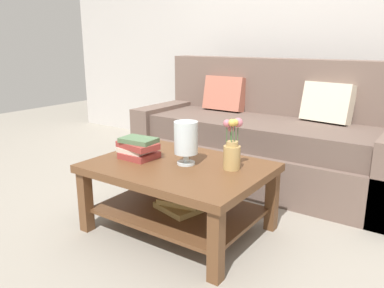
{
  "coord_description": "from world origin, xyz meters",
  "views": [
    {
      "loc": [
        1.4,
        -2.25,
        1.22
      ],
      "look_at": [
        0.0,
        -0.24,
        0.55
      ],
      "focal_mm": 35.98,
      "sensor_mm": 36.0,
      "label": 1
    }
  ],
  "objects_px": {
    "couch": "(266,140)",
    "flower_pitcher": "(232,149)",
    "book_stack_main": "(138,148)",
    "coffee_table": "(179,183)",
    "glass_hurricane_vase": "(186,139)"
  },
  "relations": [
    {
      "from": "book_stack_main",
      "to": "flower_pitcher",
      "type": "relative_size",
      "value": 0.93
    },
    {
      "from": "coffee_table",
      "to": "book_stack_main",
      "type": "xyz_separation_m",
      "value": [
        -0.3,
        -0.04,
        0.2
      ]
    },
    {
      "from": "coffee_table",
      "to": "glass_hurricane_vase",
      "type": "distance_m",
      "value": 0.3
    },
    {
      "from": "couch",
      "to": "book_stack_main",
      "type": "relative_size",
      "value": 7.78
    },
    {
      "from": "couch",
      "to": "flower_pitcher",
      "type": "distance_m",
      "value": 1.15
    },
    {
      "from": "book_stack_main",
      "to": "couch",
      "type": "bearing_deg",
      "value": 73.57
    },
    {
      "from": "book_stack_main",
      "to": "flower_pitcher",
      "type": "bearing_deg",
      "value": 13.97
    },
    {
      "from": "coffee_table",
      "to": "flower_pitcher",
      "type": "relative_size",
      "value": 3.49
    },
    {
      "from": "couch",
      "to": "coffee_table",
      "type": "bearing_deg",
      "value": -93.08
    },
    {
      "from": "couch",
      "to": "coffee_table",
      "type": "relative_size",
      "value": 2.07
    },
    {
      "from": "couch",
      "to": "flower_pitcher",
      "type": "xyz_separation_m",
      "value": [
        0.26,
        -1.1,
        0.22
      ]
    },
    {
      "from": "flower_pitcher",
      "to": "glass_hurricane_vase",
      "type": "bearing_deg",
      "value": -163.99
    },
    {
      "from": "couch",
      "to": "book_stack_main",
      "type": "xyz_separation_m",
      "value": [
        -0.37,
        -1.25,
        0.16
      ]
    },
    {
      "from": "couch",
      "to": "coffee_table",
      "type": "height_order",
      "value": "couch"
    },
    {
      "from": "book_stack_main",
      "to": "glass_hurricane_vase",
      "type": "xyz_separation_m",
      "value": [
        0.34,
        0.07,
        0.1
      ]
    }
  ]
}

